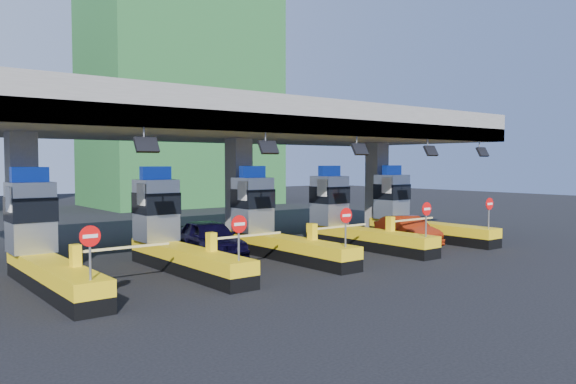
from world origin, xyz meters
TOP-DOWN VIEW (x-y plane):
  - ground at (0.00, 0.00)m, footprint 120.00×120.00m
  - toll_canopy at (0.00, 2.87)m, footprint 28.00×12.09m
  - toll_lane_far_left at (-10.00, 0.28)m, footprint 4.43×8.00m
  - toll_lane_left at (-5.00, 0.28)m, footprint 4.43×8.00m
  - toll_lane_center at (0.00, 0.28)m, footprint 4.43×8.00m
  - toll_lane_right at (5.00, 0.28)m, footprint 4.43×8.00m
  - toll_lane_far_right at (10.00, 0.28)m, footprint 4.43×8.00m
  - bg_building_scaffold at (12.00, 32.00)m, footprint 18.00×12.00m
  - van at (-2.38, 1.84)m, footprint 2.62×5.24m
  - red_car at (7.77, -1.24)m, footprint 2.93×4.78m

SIDE VIEW (x-z plane):
  - ground at x=0.00m, z-range 0.00..0.00m
  - red_car at x=7.77m, z-range 0.00..1.49m
  - van at x=-2.38m, z-range 0.00..1.72m
  - toll_lane_far_left at x=-10.00m, z-range -0.68..3.47m
  - toll_lane_left at x=-5.00m, z-range -0.68..3.47m
  - toll_lane_center at x=0.00m, z-range -0.68..3.47m
  - toll_lane_right at x=5.00m, z-range -0.68..3.47m
  - toll_lane_far_right at x=10.00m, z-range -0.68..3.47m
  - toll_canopy at x=0.00m, z-range 2.63..9.63m
  - bg_building_scaffold at x=12.00m, z-range 0.00..28.00m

